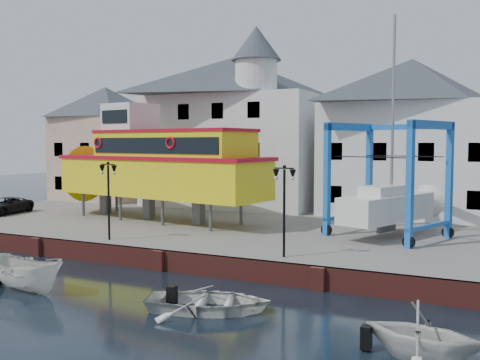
% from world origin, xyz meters
% --- Properties ---
extents(ground, '(140.00, 140.00, 0.00)m').
position_xyz_m(ground, '(0.00, 0.00, 0.00)').
color(ground, black).
rests_on(ground, ground).
extents(hardstanding, '(44.00, 22.00, 1.00)m').
position_xyz_m(hardstanding, '(0.00, 11.00, 0.50)').
color(hardstanding, '#69625A').
rests_on(hardstanding, ground).
extents(quay_wall, '(44.00, 0.47, 1.00)m').
position_xyz_m(quay_wall, '(-0.00, 0.10, 0.50)').
color(quay_wall, maroon).
rests_on(quay_wall, ground).
extents(building_pink, '(8.00, 7.00, 10.30)m').
position_xyz_m(building_pink, '(-18.00, 18.00, 6.15)').
color(building_pink, tan).
rests_on(building_pink, hardstanding).
extents(building_white_main, '(14.00, 8.30, 14.00)m').
position_xyz_m(building_white_main, '(-4.87, 18.39, 7.34)').
color(building_white_main, white).
rests_on(building_white_main, hardstanding).
extents(building_white_right, '(12.00, 8.00, 11.20)m').
position_xyz_m(building_white_right, '(9.00, 19.00, 6.60)').
color(building_white_right, white).
rests_on(building_white_right, hardstanding).
extents(lamp_post_left, '(1.12, 0.32, 4.20)m').
position_xyz_m(lamp_post_left, '(-4.00, 1.20, 4.17)').
color(lamp_post_left, black).
rests_on(lamp_post_left, hardstanding).
extents(lamp_post_right, '(1.12, 0.32, 4.20)m').
position_xyz_m(lamp_post_right, '(6.00, 1.20, 4.17)').
color(lamp_post_right, black).
rests_on(lamp_post_right, hardstanding).
extents(tour_boat, '(18.52, 7.30, 7.86)m').
position_xyz_m(tour_boat, '(-6.65, 8.62, 4.71)').
color(tour_boat, '#59595E').
rests_on(tour_boat, hardstanding).
extents(travel_lift, '(6.88, 8.25, 12.17)m').
position_xyz_m(travel_lift, '(9.49, 9.27, 3.04)').
color(travel_lift, '#146DB7').
rests_on(travel_lift, hardstanding).
extents(van, '(2.55, 4.51, 1.19)m').
position_xyz_m(van, '(-17.70, 6.26, 1.59)').
color(van, black).
rests_on(van, hardstanding).
extents(motorboat_a, '(4.46, 2.11, 1.66)m').
position_xyz_m(motorboat_a, '(-3.05, -5.34, 0.00)').
color(motorboat_a, silver).
rests_on(motorboat_a, ground).
extents(motorboat_b, '(5.43, 4.60, 0.96)m').
position_xyz_m(motorboat_b, '(5.20, -4.43, 0.00)').
color(motorboat_b, silver).
rests_on(motorboat_b, ground).
extents(motorboat_c, '(3.73, 3.33, 1.78)m').
position_xyz_m(motorboat_c, '(12.85, -5.67, 0.00)').
color(motorboat_c, silver).
rests_on(motorboat_c, ground).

